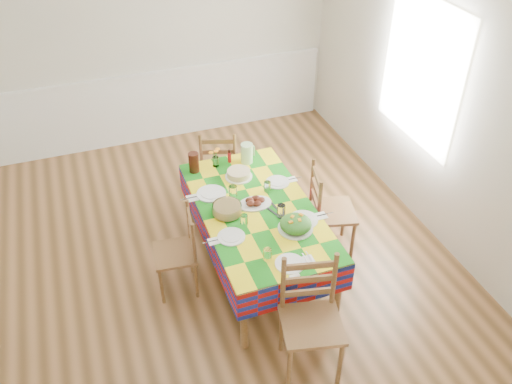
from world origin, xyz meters
TOP-DOWN VIEW (x-y plane):
  - room at (0.00, 0.00)m, footprint 4.58×5.08m
  - wainscot at (0.00, 2.48)m, footprint 4.41×0.06m
  - window_right at (2.23, 0.30)m, footprint 0.00×1.40m
  - dining_table at (0.39, -0.19)m, footprint 0.98×1.81m
  - setting_near_head at (0.35, -0.89)m, footprint 0.38×0.25m
  - setting_left_near at (0.11, -0.44)m, footprint 0.42×0.25m
  - setting_left_far at (0.13, 0.10)m, footprint 0.49×0.29m
  - setting_right_near at (0.66, -0.44)m, footprint 0.48×0.27m
  - setting_right_far at (0.66, 0.07)m, footprint 0.42×0.24m
  - meat_platter at (0.39, -0.13)m, footprint 0.30×0.22m
  - salad_platter at (0.60, -0.56)m, footprint 0.30×0.30m
  - pasta_bowl at (0.13, -0.17)m, footprint 0.26×0.26m
  - cake at (0.39, 0.32)m, footprint 0.26×0.26m
  - serving_utensils at (0.53, -0.29)m, footprint 0.13×0.30m
  - flower_vase at (0.24, 0.57)m, footprint 0.12×0.10m
  - hot_sauce at (0.39, 0.60)m, footprint 0.03×0.03m
  - green_pitcher at (0.55, 0.54)m, footprint 0.12×0.12m
  - tea_pitcher at (0.03, 0.56)m, footprint 0.10×0.10m
  - name_card at (0.37, -1.07)m, footprint 0.08×0.03m
  - chair_near at (0.40, -1.33)m, footprint 0.53×0.51m
  - chair_far at (0.38, 0.95)m, footprint 0.50×0.49m
  - chair_left at (-0.33, -0.19)m, footprint 0.40×0.41m
  - chair_right at (1.11, -0.18)m, footprint 0.49×0.51m

SIDE VIEW (x-z plane):
  - chair_left at x=-0.33m, z-range -0.01..0.84m
  - chair_far at x=0.38m, z-range -0.01..0.90m
  - chair_right at x=1.11m, z-range -0.01..0.94m
  - wainscot at x=0.00m, z-range 0.03..0.95m
  - chair_near at x=0.40m, z-range -0.01..1.00m
  - dining_table at x=0.39m, z-range 0.28..0.98m
  - serving_utensils at x=0.53m, z-range 0.71..0.71m
  - name_card at x=0.37m, z-range 0.71..0.72m
  - meat_platter at x=0.39m, z-range 0.70..0.76m
  - setting_right_far at x=0.66m, z-range 0.68..0.78m
  - setting_left_near at x=0.11m, z-range 0.67..0.79m
  - setting_near_head at x=0.35m, z-range 0.67..0.79m
  - setting_right_near at x=0.66m, z-range 0.67..0.79m
  - setting_left_far at x=0.13m, z-range 0.67..0.80m
  - cake at x=0.39m, z-range 0.70..0.78m
  - pasta_bowl at x=0.13m, z-range 0.71..0.80m
  - salad_platter at x=0.60m, z-range 0.69..0.82m
  - hot_sauce at x=0.39m, z-range 0.71..0.84m
  - flower_vase at x=0.24m, z-range 0.69..0.89m
  - tea_pitcher at x=0.03m, z-range 0.71..0.90m
  - green_pitcher at x=0.55m, z-range 0.71..0.91m
  - room at x=0.00m, z-range -0.04..2.74m
  - window_right at x=2.23m, z-range 0.80..2.20m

